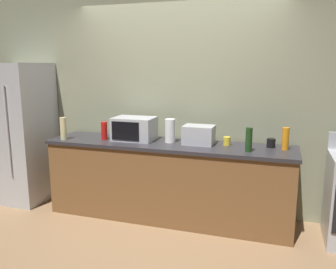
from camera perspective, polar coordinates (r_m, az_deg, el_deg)
The scene contains 13 objects.
ground_plane at distance 3.91m, azimuth -1.86°, elevation -15.65°, with size 8.00×8.00×0.00m, color #93704C.
back_wall at distance 4.28m, azimuth 1.69°, elevation 5.62°, with size 6.40×0.10×2.70m, color gray.
counter_run at distance 4.09m, azimuth 0.00°, elevation -7.56°, with size 2.84×0.64×0.90m.
refrigerator at distance 4.98m, azimuth -23.09°, elevation 0.28°, with size 0.72×0.73×1.80m.
microwave at distance 4.13m, azimuth -5.54°, elevation 0.96°, with size 0.48×0.35×0.27m.
toaster_oven at distance 3.91m, azimuth 5.05°, elevation -0.06°, with size 0.34×0.26×0.21m, color #B7BABF.
paper_towel_roll at distance 3.98m, azimuth 0.35°, elevation 0.62°, with size 0.12×0.12×0.27m, color white.
bottle_hot_sauce at distance 4.21m, azimuth -10.40°, elevation 0.61°, with size 0.07×0.07×0.21m, color red.
bottle_wine at distance 3.64m, azimuth 13.10°, elevation -0.82°, with size 0.07×0.07×0.25m, color #1E3F19.
bottle_hand_soap at distance 4.32m, azimuth -16.77°, elevation 0.95°, with size 0.08×0.08×0.27m, color beige.
bottle_dish_soap at distance 3.83m, azimuth 18.70°, elevation -0.66°, with size 0.07×0.07×0.24m, color orange.
mug_yellow at distance 3.91m, azimuth 9.62°, elevation -1.06°, with size 0.08×0.08×0.09m, color yellow.
mug_black at distance 3.91m, azimuth 16.52°, elevation -1.35°, with size 0.09×0.09×0.10m, color black.
Camera 1 is at (1.18, -3.28, 1.77)m, focal length 37.20 mm.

